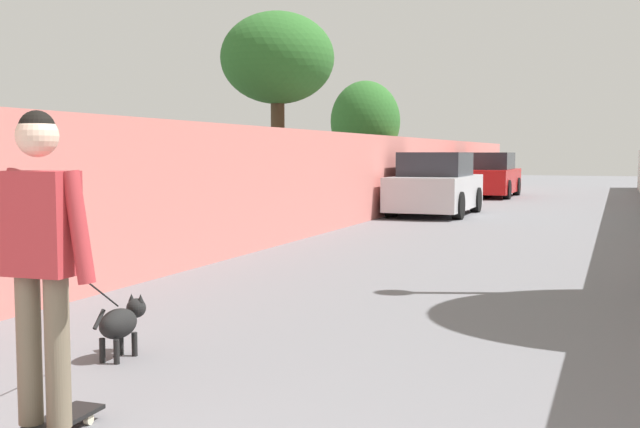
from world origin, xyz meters
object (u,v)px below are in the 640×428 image
at_px(car_far, 489,176).
at_px(person_skateboarder, 40,243).
at_px(dog, 121,322).
at_px(tree_left_near, 365,122).
at_px(skateboard, 45,428).
at_px(tree_left_mid, 277,60).
at_px(car_near, 436,186).

bearing_deg(car_far, person_skateboarder, -176.66).
relative_size(person_skateboarder, dog, 0.90).
distance_m(tree_left_near, dog, 15.54).
relative_size(skateboard, person_skateboarder, 0.49).
distance_m(tree_left_mid, car_far, 13.87).
xyz_separation_m(dog, car_near, (14.14, 0.79, 0.44)).
bearing_deg(tree_left_near, tree_left_mid, -178.78).
height_order(tree_left_near, skateboard, tree_left_near).
relative_size(dog, car_far, 0.44).
height_order(tree_left_near, car_far, tree_left_near).
xyz_separation_m(skateboard, dog, (1.54, 0.61, 0.21)).
distance_m(tree_left_near, car_far, 7.94).
xyz_separation_m(tree_left_near, car_near, (-0.98, -2.14, -1.63)).
distance_m(tree_left_near, skateboard, 17.19).
distance_m(dog, car_near, 14.17).
distance_m(tree_left_near, tree_left_mid, 6.08).
bearing_deg(car_near, tree_left_mid, 158.18).
bearing_deg(car_near, person_skateboarder, -174.87).
relative_size(tree_left_near, car_near, 0.90).
relative_size(skateboard, car_near, 0.21).
bearing_deg(car_near, skateboard, -174.87).
height_order(skateboard, person_skateboarder, person_skateboarder).
relative_size(tree_left_mid, dog, 2.31).
height_order(tree_left_mid, dog, tree_left_mid).
xyz_separation_m(car_near, car_far, (8.46, -0.00, 0.00)).
height_order(skateboard, car_far, car_far).
xyz_separation_m(person_skateboarder, car_far, (24.14, 1.41, -0.34)).
xyz_separation_m(person_skateboarder, dog, (1.54, 0.61, -0.78)).
bearing_deg(car_far, skateboard, -176.66).
relative_size(person_skateboarder, car_near, 0.44).
bearing_deg(car_near, tree_left_near, 65.35).
bearing_deg(person_skateboarder, tree_left_mid, 17.76).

